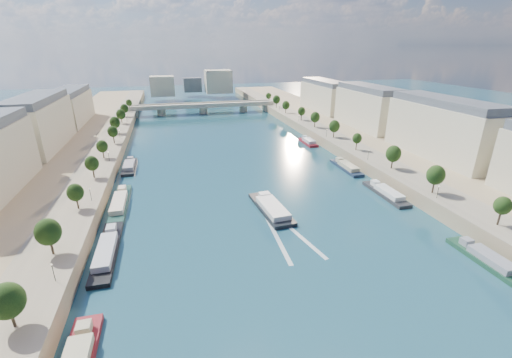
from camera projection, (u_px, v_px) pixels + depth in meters
ground at (238, 170)px, 146.98m from camera, size 700.00×700.00×0.00m
quay_left at (52, 180)px, 129.37m from camera, size 44.00×520.00×5.00m
quay_right at (386, 152)px, 162.77m from camera, size 44.00×520.00×5.00m
pave_left at (94, 170)px, 131.92m from camera, size 14.00×520.00×0.10m
pave_right at (359, 149)px, 158.37m from camera, size 14.00×520.00×0.10m
trees_left at (98, 155)px, 132.21m from camera, size 4.80×268.80×8.26m
trees_right at (345, 133)px, 164.94m from camera, size 4.80×268.80×8.26m
lamps_left at (101, 171)px, 122.95m from camera, size 0.36×200.36×4.28m
lamps_right at (345, 142)px, 160.83m from camera, size 0.36×200.36×4.28m
buildings_left at (16, 138)px, 132.09m from camera, size 16.00×226.00×23.20m
buildings_right at (399, 117)px, 171.53m from camera, size 16.00×226.00×23.20m
skyline at (197, 83)px, 340.34m from camera, size 79.00×42.00×22.00m
bridge at (203, 107)px, 267.40m from camera, size 112.00×12.00×8.15m
tour_barge at (271, 208)px, 110.39m from camera, size 9.12×25.60×3.59m
wake at (288, 237)px, 95.68m from camera, size 10.75×26.03×0.04m
moored_barges_left at (107, 251)px, 87.80m from camera, size 5.00×160.41×3.60m
moored_barges_right at (394, 199)px, 117.37m from camera, size 5.00×161.96×3.60m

